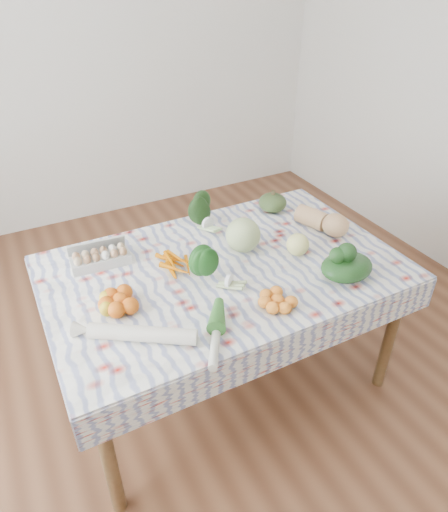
{
  "coord_description": "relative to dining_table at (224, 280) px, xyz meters",
  "views": [
    {
      "loc": [
        -0.82,
        -1.57,
        2.01
      ],
      "look_at": [
        0.0,
        0.0,
        0.82
      ],
      "focal_mm": 32.0,
      "sensor_mm": 36.0,
      "label": 1
    }
  ],
  "objects": [
    {
      "name": "butternut_squash",
      "position": [
        0.62,
        0.06,
        0.15
      ],
      "size": [
        0.22,
        0.32,
        0.13
      ],
      "primitive_type": "ellipsoid",
      "rotation": [
        0.0,
        0.0,
        0.33
      ],
      "color": "tan",
      "rests_on": "tablecloth"
    },
    {
      "name": "mandarin_cluster",
      "position": [
        0.07,
        -0.36,
        0.11
      ],
      "size": [
        0.23,
        0.23,
        0.06
      ],
      "primitive_type": "cube",
      "rotation": [
        0.0,
        0.0,
        0.2
      ],
      "color": "orange",
      "rests_on": "tablecloth"
    },
    {
      "name": "wall_back",
      "position": [
        0.0,
        2.25,
        0.72
      ],
      "size": [
        4.0,
        0.04,
        2.8
      ],
      "primitive_type": "cube",
      "color": "white",
      "rests_on": "ground"
    },
    {
      "name": "egg_carton",
      "position": [
        -0.51,
        0.28,
        0.12
      ],
      "size": [
        0.28,
        0.13,
        0.07
      ],
      "primitive_type": "cube",
      "rotation": [
        0.0,
        0.0,
        -0.07
      ],
      "color": "#B7B7B2",
      "rests_on": "tablecloth"
    },
    {
      "name": "ground",
      "position": [
        0.0,
        0.0,
        -0.68
      ],
      "size": [
        4.5,
        4.5,
        0.0
      ],
      "primitive_type": "plane",
      "color": "brown",
      "rests_on": "ground"
    },
    {
      "name": "dining_table",
      "position": [
        0.0,
        0.0,
        0.0
      ],
      "size": [
        1.6,
        1.0,
        0.75
      ],
      "color": "brown",
      "rests_on": "ground"
    },
    {
      "name": "leek",
      "position": [
        -0.25,
        -0.42,
        0.1
      ],
      "size": [
        0.21,
        0.31,
        0.04
      ],
      "primitive_type": "cylinder",
      "rotation": [
        1.57,
        0.0,
        -0.54
      ],
      "color": "beige",
      "rests_on": "tablecloth"
    },
    {
      "name": "cabbage",
      "position": [
        0.15,
        0.08,
        0.17
      ],
      "size": [
        0.2,
        0.2,
        0.17
      ],
      "primitive_type": "sphere",
      "rotation": [
        0.0,
        0.0,
        -0.18
      ],
      "color": "#ADC27D",
      "rests_on": "tablecloth"
    },
    {
      "name": "daikon",
      "position": [
        -0.51,
        -0.3,
        0.12
      ],
      "size": [
        0.4,
        0.29,
        0.06
      ],
      "primitive_type": "cylinder",
      "rotation": [
        1.57,
        0.0,
        0.99
      ],
      "color": "silver",
      "rests_on": "tablecloth"
    },
    {
      "name": "kabocha_squash",
      "position": [
        0.51,
        0.37,
        0.14
      ],
      "size": [
        0.19,
        0.19,
        0.11
      ],
      "primitive_type": "ellipsoid",
      "rotation": [
        0.0,
        0.0,
        -0.24
      ],
      "color": "#3B5126",
      "rests_on": "tablecloth"
    },
    {
      "name": "carrot_bunch",
      "position": [
        -0.21,
        0.09,
        0.1
      ],
      "size": [
        0.21,
        0.2,
        0.03
      ],
      "primitive_type": "cube",
      "rotation": [
        0.0,
        0.0,
        0.12
      ],
      "color": "#D26600",
      "rests_on": "tablecloth"
    },
    {
      "name": "orange_cluster",
      "position": [
        -0.52,
        -0.07,
        0.12
      ],
      "size": [
        0.24,
        0.24,
        0.08
      ],
      "primitive_type": "cube",
      "rotation": [
        0.0,
        0.0,
        -0.05
      ],
      "color": "orange",
      "rests_on": "tablecloth"
    },
    {
      "name": "kale_bunch",
      "position": [
        0.07,
        0.39,
        0.16
      ],
      "size": [
        0.21,
        0.19,
        0.16
      ],
      "primitive_type": "ellipsoid",
      "rotation": [
        0.0,
        0.0,
        0.19
      ],
      "color": "#183212",
      "rests_on": "tablecloth"
    },
    {
      "name": "tablecloth",
      "position": [
        0.0,
        0.0,
        0.08
      ],
      "size": [
        1.66,
        1.06,
        0.01
      ],
      "primitive_type": "cube",
      "color": "white",
      "rests_on": "dining_table"
    },
    {
      "name": "spinach_bag",
      "position": [
        0.45,
        -0.33,
        0.14
      ],
      "size": [
        0.27,
        0.23,
        0.11
      ],
      "primitive_type": "ellipsoid",
      "rotation": [
        0.0,
        0.0,
        0.11
      ],
      "color": "#143313",
      "rests_on": "tablecloth"
    },
    {
      "name": "broccoli",
      "position": [
        -0.09,
        -0.12,
        0.14
      ],
      "size": [
        0.23,
        0.23,
        0.12
      ],
      "primitive_type": "ellipsoid",
      "rotation": [
        0.0,
        0.0,
        0.69
      ],
      "color": "#174C16",
      "rests_on": "tablecloth"
    },
    {
      "name": "grapefruit",
      "position": [
        0.37,
        -0.07,
        0.14
      ],
      "size": [
        0.15,
        0.15,
        0.11
      ],
      "primitive_type": "sphere",
      "rotation": [
        0.0,
        0.0,
        -0.42
      ],
      "color": "#F1ED84",
      "rests_on": "tablecloth"
    }
  ]
}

